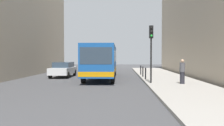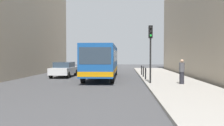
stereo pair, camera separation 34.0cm
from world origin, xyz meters
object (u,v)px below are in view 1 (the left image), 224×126
Objects in this scene: bollard_near at (146,73)px; pedestrian_near_signal at (182,72)px; traffic_light at (151,43)px; bollard_mid at (143,72)px; bollard_far at (141,70)px; car_beside_bus at (63,69)px; bus at (102,60)px.

pedestrian_near_signal reaches higher than bollard_near.
traffic_light is 5.58m from bollard_mid.
bollard_mid is 1.00× the size of bollard_far.
bollard_mid is (7.78, -1.00, -0.16)m from car_beside_bus.
bus reaches higher than pedestrian_near_signal.
bus reaches higher than bollard_mid.
bollard_far is (0.00, 4.70, 0.00)m from bollard_near.
bus is at bearing -29.62° from pedestrian_near_signal.
bollard_near is at bearing 148.81° from bus.
pedestrian_near_signal is (2.12, -0.39, -2.00)m from traffic_light.
traffic_light reaches higher than pedestrian_near_signal.
car_beside_bus is 7.90m from bollard_far.
bus is at bearing 149.27° from bollard_near.
bollard_far is (-0.10, 7.40, -2.38)m from traffic_light.
bollard_near is at bearing -90.00° from bollard_mid.
bus is at bearing 128.33° from traffic_light.
bollard_near is at bearing 92.12° from traffic_light.
car_beside_bus is 8.48m from bollard_near.
bus is at bearing -179.02° from bollard_mid.
bollard_near is (7.78, -3.35, -0.16)m from car_beside_bus.
bollard_near is at bearing 157.54° from car_beside_bus.
bollard_mid is at bearing -55.86° from pedestrian_near_signal.
bus is 4.60m from bollard_near.
traffic_light is at bearing -87.88° from bollard_near.
bollard_near is 1.00× the size of bollard_far.
car_beside_bus is at bearing 156.72° from bollard_near.
traffic_light is 7.77m from bollard_far.
bollard_near is 3.83m from pedestrian_near_signal.
car_beside_bus reaches higher than bollard_mid.
traffic_light reaches higher than bus.
bus is 8.13m from pedestrian_near_signal.
car_beside_bus is at bearing 142.50° from traffic_light.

